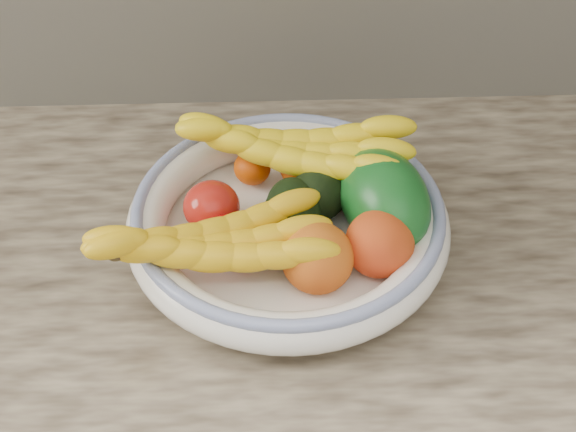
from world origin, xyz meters
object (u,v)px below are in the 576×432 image
at_px(banana_bunch_front, 211,248).
at_px(fruit_bowl, 288,223).
at_px(banana_bunch_back, 294,154).
at_px(green_mango, 384,199).

bearing_deg(banana_bunch_front, fruit_bowl, 28.74).
bearing_deg(banana_bunch_back, banana_bunch_front, -110.37).
distance_m(fruit_bowl, banana_bunch_front, 0.12).
bearing_deg(green_mango, banana_bunch_front, -176.10).
bearing_deg(banana_bunch_front, green_mango, 10.86).
bearing_deg(fruit_bowl, banana_bunch_back, 83.08).
xyz_separation_m(green_mango, banana_bunch_front, (-0.20, -0.08, 0.01)).
height_order(fruit_bowl, green_mango, green_mango).
distance_m(fruit_bowl, banana_bunch_back, 0.09).
bearing_deg(banana_bunch_back, fruit_bowl, -84.95).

